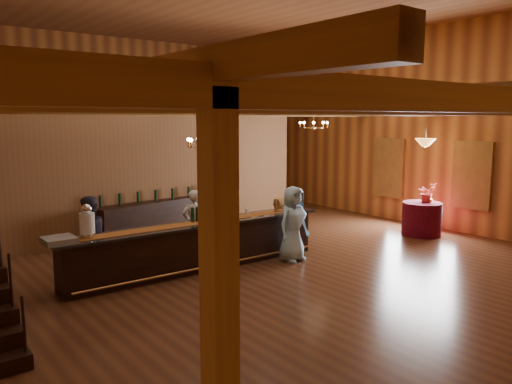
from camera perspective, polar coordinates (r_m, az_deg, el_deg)
floor at (r=10.79m, az=-0.52°, el=-7.74°), size 14.00×14.00×0.00m
wall_back at (r=16.48m, az=-15.65°, el=7.22°), size 12.00×0.10×5.50m
wall_right at (r=14.81m, az=18.36°, el=7.01°), size 0.10×14.00×5.50m
beam_grid at (r=10.78m, az=-2.21°, el=9.67°), size 11.90×13.90×0.39m
support_posts at (r=10.07m, az=1.20°, el=0.41°), size 9.20×10.20×3.20m
partition_wall at (r=13.17m, az=-11.60°, el=1.90°), size 9.00×0.18×3.10m
window_right_front at (r=14.01m, az=23.46°, el=1.76°), size 0.12×1.05×1.75m
window_right_back at (r=15.41m, az=14.96°, el=2.71°), size 0.12×1.05×1.75m
backroom_boxes at (r=15.19m, az=-14.17°, el=-1.23°), size 4.10×0.60×1.10m
tasting_bar at (r=10.09m, az=-6.64°, el=-6.12°), size 5.69×0.89×0.96m
beverage_dispenser at (r=9.12m, az=-18.75°, el=-3.23°), size 0.26×0.26×0.60m
glass_rack_tray at (r=8.95m, az=-21.59°, el=-5.14°), size 0.50×0.50×0.10m
raffle_drum at (r=11.09m, az=2.85°, el=-1.37°), size 0.34×0.24×0.30m
bar_bottle_0 at (r=10.03m, az=-7.26°, el=-2.62°), size 0.07×0.07×0.30m
bar_bottle_1 at (r=10.08m, az=-6.71°, el=-2.55°), size 0.07×0.07×0.30m
bar_bottle_2 at (r=10.21m, az=-5.39°, el=-2.39°), size 0.07×0.07×0.30m
bar_bottle_3 at (r=10.30m, az=-4.60°, el=-2.29°), size 0.07×0.07×0.30m
backbar_shelf at (r=13.04m, az=-11.31°, el=-3.00°), size 3.32×1.06×0.92m
round_table at (r=13.61m, az=18.40°, el=-2.93°), size 0.99×0.99×0.86m
chandelier_left at (r=9.12m, az=-5.38°, el=5.65°), size 0.80×0.80×0.79m
chandelier_right at (r=14.31m, az=6.60°, el=7.66°), size 0.80×0.80×0.53m
pendant_lamp at (r=13.38m, az=18.80°, el=5.39°), size 0.52×0.52×0.90m
bartender at (r=10.95m, az=-7.12°, el=-3.58°), size 0.59×0.44×1.48m
staff_second at (r=9.83m, az=-18.57°, el=-5.03°), size 0.94×0.84×1.58m
guest at (r=10.58m, az=4.27°, el=-3.63°), size 0.83×0.58×1.60m
floor_plant at (r=13.82m, az=-3.10°, el=-1.68°), size 0.78×0.71×1.17m
table_flowers at (r=13.60m, az=18.92°, el=-0.04°), size 0.53×0.49×0.50m
table_vase at (r=13.58m, az=19.16°, el=-0.53°), size 0.15×0.15×0.29m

